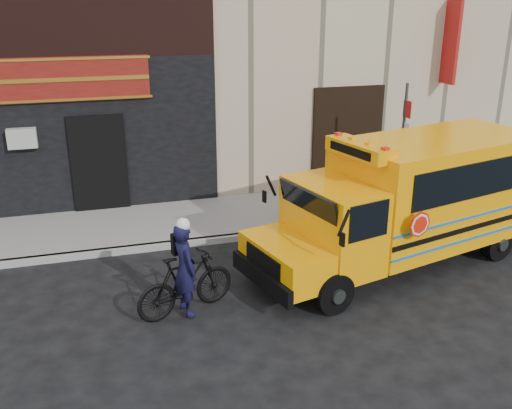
{
  "coord_description": "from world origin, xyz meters",
  "views": [
    {
      "loc": [
        -3.27,
        -9.79,
        5.58
      ],
      "look_at": [
        0.12,
        1.85,
        1.16
      ],
      "focal_mm": 40.0,
      "sensor_mm": 36.0,
      "label": 1
    }
  ],
  "objects_px": {
    "school_bus": "(413,197)",
    "cyclist": "(185,272)",
    "sign_pole": "(402,144)",
    "bicycle": "(186,284)"
  },
  "relations": [
    {
      "from": "bicycle",
      "to": "cyclist",
      "type": "xyz_separation_m",
      "value": [
        -0.02,
        -0.09,
        0.29
      ]
    },
    {
      "from": "bicycle",
      "to": "school_bus",
      "type": "bearing_deg",
      "value": -99.78
    },
    {
      "from": "school_bus",
      "to": "bicycle",
      "type": "xyz_separation_m",
      "value": [
        -5.14,
        -0.84,
        -0.92
      ]
    },
    {
      "from": "school_bus",
      "to": "bicycle",
      "type": "distance_m",
      "value": 5.29
    },
    {
      "from": "bicycle",
      "to": "cyclist",
      "type": "height_order",
      "value": "cyclist"
    },
    {
      "from": "bicycle",
      "to": "sign_pole",
      "type": "bearing_deg",
      "value": -79.44
    },
    {
      "from": "cyclist",
      "to": "sign_pole",
      "type": "bearing_deg",
      "value": -75.52
    },
    {
      "from": "sign_pole",
      "to": "bicycle",
      "type": "height_order",
      "value": "sign_pole"
    },
    {
      "from": "school_bus",
      "to": "bicycle",
      "type": "height_order",
      "value": "school_bus"
    },
    {
      "from": "school_bus",
      "to": "cyclist",
      "type": "distance_m",
      "value": 5.28
    }
  ]
}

